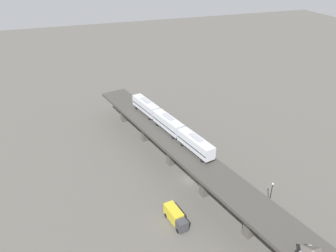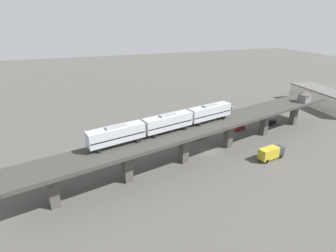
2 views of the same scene
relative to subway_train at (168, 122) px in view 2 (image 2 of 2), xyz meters
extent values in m
plane|color=#4C4944|center=(-1.34, 12.19, -10.91)|extent=(400.00, 400.00, 0.00)
cube|color=#393733|center=(-1.34, 12.19, -2.94)|extent=(28.59, 91.57, 0.80)
cube|color=#47443F|center=(7.20, -25.36, -7.12)|extent=(2.15, 2.15, 7.57)
cube|color=#47443F|center=(3.88, -10.73, -7.12)|extent=(2.15, 2.15, 7.57)
cube|color=#47443F|center=(0.55, 3.90, -7.12)|extent=(2.15, 2.15, 7.57)
cube|color=#47443F|center=(-2.78, 18.52, -7.12)|extent=(2.15, 2.15, 7.57)
cube|color=#47443F|center=(-6.10, 33.15, -7.12)|extent=(2.15, 2.15, 7.57)
cube|color=#47443F|center=(-9.43, 47.78, -7.12)|extent=(2.15, 2.15, 7.57)
cube|color=#ADB2BA|center=(2.79, -12.29, 0.00)|extent=(5.39, 12.32, 3.10)
cube|color=black|center=(2.79, -12.29, -0.30)|extent=(5.38, 12.10, 0.24)
cube|color=gray|center=(2.79, -12.29, 1.73)|extent=(2.30, 4.41, 0.36)
cylinder|color=black|center=(2.57, -16.65, -2.12)|extent=(0.40, 0.87, 0.84)
cylinder|color=black|center=(4.89, -16.12, -2.12)|extent=(0.40, 0.87, 0.84)
cylinder|color=black|center=(0.70, -8.45, -2.12)|extent=(0.40, 0.87, 0.84)
cylinder|color=black|center=(3.02, -7.93, -2.12)|extent=(0.40, 0.87, 0.84)
cube|color=#ADB2BA|center=(0.00, 0.00, 0.00)|extent=(5.39, 12.32, 3.10)
cube|color=black|center=(0.00, 0.00, -0.30)|extent=(5.38, 12.10, 0.24)
cube|color=gray|center=(0.00, 0.00, 1.73)|extent=(2.30, 4.41, 0.36)
cylinder|color=black|center=(-0.23, -4.36, -2.12)|extent=(0.40, 0.87, 0.84)
cylinder|color=black|center=(2.09, -3.83, -2.12)|extent=(0.40, 0.87, 0.84)
cylinder|color=black|center=(-2.09, 3.83, -2.12)|extent=(0.40, 0.87, 0.84)
cylinder|color=black|center=(0.23, 4.36, -2.12)|extent=(0.40, 0.87, 0.84)
cube|color=#ADB2BA|center=(-2.79, 12.29, 0.00)|extent=(5.39, 12.32, 3.10)
cube|color=black|center=(-2.79, 12.29, -0.30)|extent=(5.38, 12.10, 0.24)
cube|color=gray|center=(-2.79, 12.29, 1.73)|extent=(2.30, 4.41, 0.36)
cylinder|color=black|center=(-3.02, 7.93, -2.12)|extent=(0.40, 0.87, 0.84)
cylinder|color=black|center=(-0.70, 8.45, -2.12)|extent=(0.40, 0.87, 0.84)
cylinder|color=black|center=(-4.89, 16.12, -2.12)|extent=(0.40, 0.87, 0.84)
cylinder|color=black|center=(-2.57, 16.65, -2.12)|extent=(0.40, 0.87, 0.84)
cube|color=slate|center=(-7.03, 48.07, -1.29)|extent=(3.35, 3.35, 2.50)
pyramid|color=#4C4742|center=(-7.03, 48.07, 0.41)|extent=(3.85, 3.85, 0.90)
cube|color=#AD1E1E|center=(-11.91, 28.37, -10.18)|extent=(3.21, 4.75, 0.80)
cube|color=#1E2328|center=(-11.86, 28.23, -9.40)|extent=(2.30, 2.63, 0.76)
cylinder|color=black|center=(-12.22, 26.73, -10.58)|extent=(0.45, 0.70, 0.66)
cylinder|color=black|center=(-10.62, 27.33, -10.58)|extent=(0.45, 0.70, 0.66)
cylinder|color=black|center=(-13.21, 29.42, -10.58)|extent=(0.45, 0.70, 0.66)
cylinder|color=black|center=(-11.61, 30.01, -10.58)|extent=(0.45, 0.70, 0.66)
cube|color=black|center=(-12.18, 41.15, -10.18)|extent=(3.19, 4.75, 0.80)
cube|color=#1E2328|center=(-12.13, 41.00, -9.40)|extent=(2.29, 2.63, 0.76)
cylinder|color=black|center=(-12.50, 39.51, -10.58)|extent=(0.45, 0.70, 0.66)
cylinder|color=black|center=(-10.89, 40.09, -10.58)|extent=(0.45, 0.70, 0.66)
cylinder|color=black|center=(-13.47, 42.20, -10.58)|extent=(0.45, 0.70, 0.66)
cylinder|color=black|center=(-11.86, 42.78, -10.58)|extent=(0.45, 0.70, 0.66)
cube|color=#1E6638|center=(-10.81, 13.49, -10.18)|extent=(3.58, 4.74, 0.80)
cube|color=#1E2328|center=(-10.74, 13.36, -9.40)|extent=(2.45, 2.70, 0.76)
cylinder|color=black|center=(-10.94, 11.83, -10.58)|extent=(0.51, 0.70, 0.66)
cylinder|color=black|center=(-9.41, 12.60, -10.58)|extent=(0.51, 0.70, 0.66)
cylinder|color=black|center=(-12.21, 14.39, -10.58)|extent=(0.51, 0.70, 0.66)
cylinder|color=black|center=(-10.69, 15.16, -10.58)|extent=(0.51, 0.70, 0.66)
cube|color=#333338|center=(6.52, 27.53, -9.26)|extent=(2.49, 2.32, 2.30)
cube|color=gold|center=(7.08, 23.97, -9.06)|extent=(3.09, 5.50, 2.70)
cylinder|color=black|center=(7.49, 27.69, -10.41)|extent=(0.50, 1.04, 1.00)
cylinder|color=black|center=(5.54, 27.37, -10.41)|extent=(0.50, 1.04, 1.00)
cylinder|color=black|center=(8.35, 22.60, -10.41)|extent=(0.50, 1.04, 1.00)
cylinder|color=black|center=(6.31, 22.27, -10.41)|extent=(0.50, 1.04, 1.00)
cylinder|color=black|center=(-15.08, 27.35, -7.66)|extent=(0.20, 0.20, 6.50)
sphere|color=beige|center=(-15.08, 27.35, -4.19)|extent=(0.44, 0.44, 0.44)
cube|color=beige|center=(-19.27, 72.89, -7.71)|extent=(28.90, 12.91, 6.40)
cube|color=#595654|center=(-19.27, 72.89, -4.31)|extent=(29.48, 13.17, 0.40)
camera|label=1|loc=(25.74, 73.64, 42.18)|focal=35.00mm
camera|label=2|loc=(52.00, -19.40, 21.99)|focal=28.00mm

